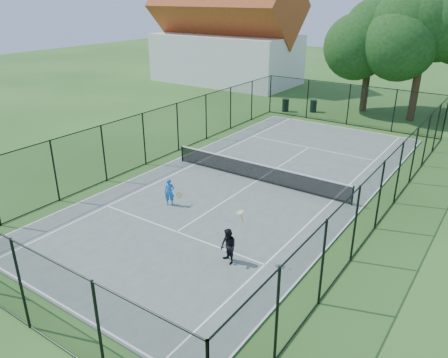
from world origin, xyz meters
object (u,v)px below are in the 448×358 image
Objects in this scene: tennis_net at (257,171)px; trash_bin_right at (313,106)px; trash_bin_left at (285,105)px; player_blue at (170,192)px; player_black at (228,246)px.

trash_bin_right is (-3.61, 15.09, -0.08)m from tennis_net.
trash_bin_left is 19.00m from player_blue.
tennis_net is 10.29× the size of trash_bin_right.
trash_bin_left is at bearing 111.76° from tennis_net.
trash_bin_right is 0.78× the size of player_blue.
trash_bin_left reaches higher than trash_bin_right.
tennis_net is 15.03m from trash_bin_left.
player_blue is (1.75, -19.77, 0.19)m from trash_bin_right.
player_blue is at bearing -111.67° from tennis_net.
player_black is at bearing -26.03° from player_blue.
tennis_net is 9.76× the size of trash_bin_left.
player_blue is 0.55× the size of player_black.
player_blue is 5.34m from player_black.
tennis_net is at bearing -76.54° from trash_bin_right.
trash_bin_right is 0.43× the size of player_black.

